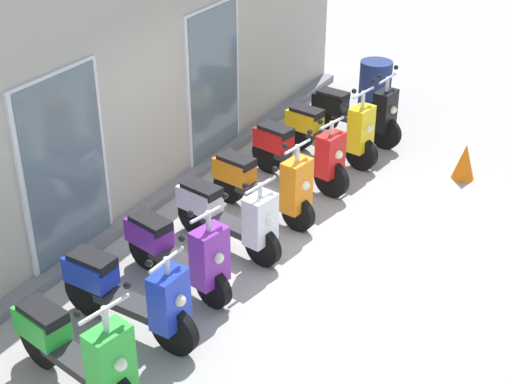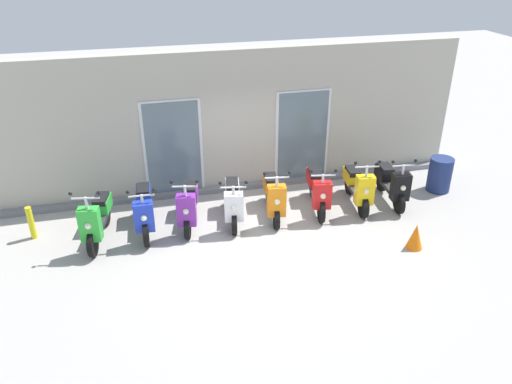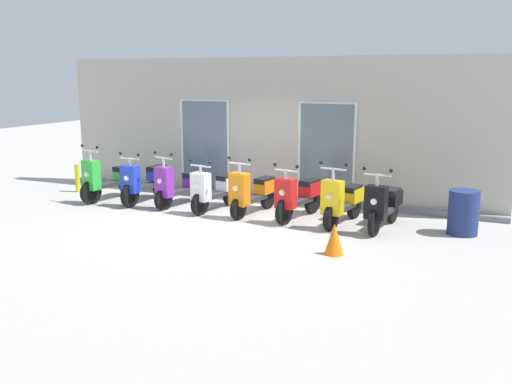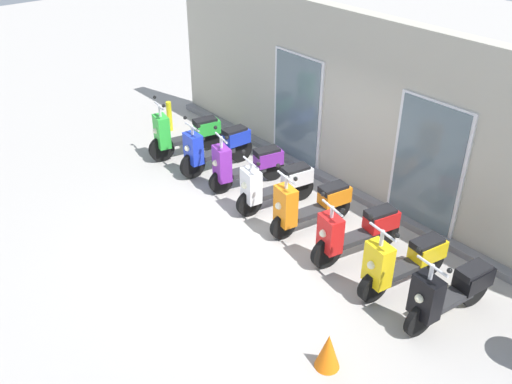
# 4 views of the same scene
# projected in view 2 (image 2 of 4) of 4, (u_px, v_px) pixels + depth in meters

# --- Properties ---
(ground_plane) EXTENTS (40.00, 40.00, 0.00)m
(ground_plane) POSITION_uv_depth(u_px,v_px,m) (265.00, 236.00, 10.20)
(ground_plane) COLOR #A8A39E
(storefront_facade) EXTENTS (10.77, 0.50, 3.28)m
(storefront_facade) POSITION_uv_depth(u_px,v_px,m) (238.00, 123.00, 11.57)
(storefront_facade) COLOR #B2AD9E
(storefront_facade) RESTS_ON ground_plane
(scooter_green) EXTENTS (0.67, 1.67, 1.35)m
(scooter_green) POSITION_uv_depth(u_px,v_px,m) (97.00, 218.00, 9.85)
(scooter_green) COLOR black
(scooter_green) RESTS_ON ground_plane
(scooter_blue) EXTENTS (0.56, 1.69, 1.22)m
(scooter_blue) POSITION_uv_depth(u_px,v_px,m) (144.00, 210.00, 10.18)
(scooter_blue) COLOR black
(scooter_blue) RESTS_ON ground_plane
(scooter_purple) EXTENTS (0.68, 1.55, 1.27)m
(scooter_purple) POSITION_uv_depth(u_px,v_px,m) (189.00, 205.00, 10.41)
(scooter_purple) COLOR black
(scooter_purple) RESTS_ON ground_plane
(scooter_white) EXTENTS (0.65, 1.56, 1.17)m
(scooter_white) POSITION_uv_depth(u_px,v_px,m) (233.00, 201.00, 10.56)
(scooter_white) COLOR black
(scooter_white) RESTS_ON ground_plane
(scooter_orange) EXTENTS (0.63, 1.59, 1.28)m
(scooter_orange) POSITION_uv_depth(u_px,v_px,m) (273.00, 195.00, 10.75)
(scooter_orange) COLOR black
(scooter_orange) RESTS_ON ground_plane
(scooter_red) EXTENTS (0.67, 1.63, 1.20)m
(scooter_red) POSITION_uv_depth(u_px,v_px,m) (318.00, 190.00, 10.99)
(scooter_red) COLOR black
(scooter_red) RESTS_ON ground_plane
(scooter_yellow) EXTENTS (0.62, 1.60, 1.31)m
(scooter_yellow) POSITION_uv_depth(u_px,v_px,m) (358.00, 187.00, 11.16)
(scooter_yellow) COLOR black
(scooter_yellow) RESTS_ON ground_plane
(scooter_black) EXTENTS (0.57, 1.60, 1.26)m
(scooter_black) POSITION_uv_depth(u_px,v_px,m) (392.00, 183.00, 11.29)
(scooter_black) COLOR black
(scooter_black) RESTS_ON ground_plane
(curb_bollard) EXTENTS (0.12, 0.12, 0.70)m
(curb_bollard) POSITION_uv_depth(u_px,v_px,m) (31.00, 223.00, 10.00)
(curb_bollard) COLOR yellow
(curb_bollard) RESTS_ON ground_plane
(trash_bin) EXTENTS (0.55, 0.55, 0.82)m
(trash_bin) POSITION_uv_depth(u_px,v_px,m) (440.00, 174.00, 11.85)
(trash_bin) COLOR navy
(trash_bin) RESTS_ON ground_plane
(traffic_cone) EXTENTS (0.32, 0.32, 0.52)m
(traffic_cone) POSITION_uv_depth(u_px,v_px,m) (416.00, 236.00, 9.72)
(traffic_cone) COLOR orange
(traffic_cone) RESTS_ON ground_plane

